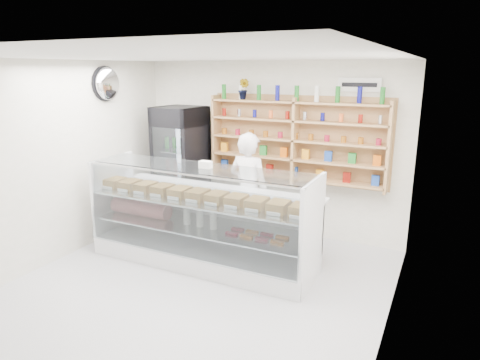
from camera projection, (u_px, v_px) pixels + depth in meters
The scene contains 8 objects.
room at pixel (186, 184), 4.88m from camera, with size 5.00×5.00×5.00m.
display_counter at pixel (203, 237), 6.03m from camera, with size 3.21×0.96×1.40m.
shop_worker at pixel (249, 192), 6.39m from camera, with size 0.65×0.43×1.79m, color silver.
drinks_cooler at pixel (181, 167), 7.32m from camera, with size 0.80×0.78×2.06m.
wall_shelving at pixel (295, 140), 6.65m from camera, with size 2.84×0.28×1.33m.
potted_plant at pixel (244, 89), 6.84m from camera, with size 0.18×0.15×0.33m, color #1E6626.
security_mirror at pixel (108, 84), 6.58m from camera, with size 0.15×0.50×0.50m, color silver.
wall_sign at pixel (359, 85), 6.16m from camera, with size 0.62×0.03×0.20m, color white.
Camera 1 is at (2.64, -3.95, 2.67)m, focal length 32.00 mm.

